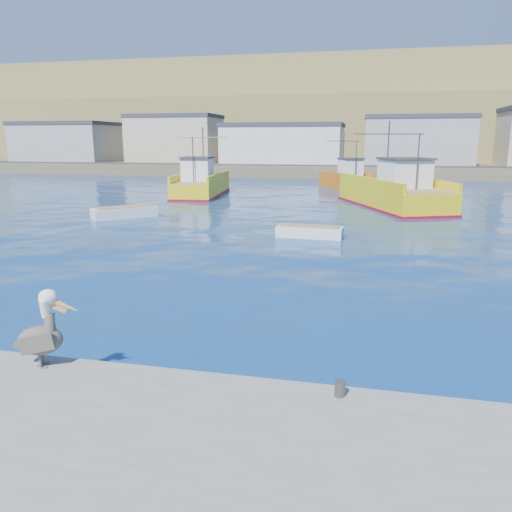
{
  "coord_description": "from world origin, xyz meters",
  "views": [
    {
      "loc": [
        3.33,
        -11.91,
        5.1
      ],
      "look_at": [
        -0.21,
        3.82,
        1.36
      ],
      "focal_mm": 35.0,
      "sensor_mm": 36.0,
      "label": 1
    }
  ],
  "objects_px": {
    "trawler_yellow_b": "(394,193)",
    "skiff_mid": "(310,233)",
    "trawler_yellow_a": "(201,185)",
    "boat_orange": "(347,179)",
    "skiff_left": "(125,213)",
    "pelican": "(42,334)"
  },
  "relations": [
    {
      "from": "skiff_mid",
      "to": "skiff_left",
      "type": "bearing_deg",
      "value": 161.97
    },
    {
      "from": "trawler_yellow_b",
      "to": "pelican",
      "type": "distance_m",
      "value": 32.96
    },
    {
      "from": "skiff_left",
      "to": "pelican",
      "type": "xyz_separation_m",
      "value": [
        9.62,
        -22.3,
        0.91
      ]
    },
    {
      "from": "skiff_mid",
      "to": "pelican",
      "type": "height_order",
      "value": "pelican"
    },
    {
      "from": "boat_orange",
      "to": "skiff_left",
      "type": "xyz_separation_m",
      "value": [
        -13.66,
        -24.76,
        -0.72
      ]
    },
    {
      "from": "pelican",
      "to": "trawler_yellow_b",
      "type": "bearing_deg",
      "value": 75.27
    },
    {
      "from": "trawler_yellow_a",
      "to": "boat_orange",
      "type": "height_order",
      "value": "trawler_yellow_a"
    },
    {
      "from": "boat_orange",
      "to": "trawler_yellow_b",
      "type": "bearing_deg",
      "value": -74.05
    },
    {
      "from": "skiff_mid",
      "to": "trawler_yellow_b",
      "type": "bearing_deg",
      "value": 70.34
    },
    {
      "from": "trawler_yellow_b",
      "to": "skiff_mid",
      "type": "relative_size",
      "value": 3.69
    },
    {
      "from": "trawler_yellow_a",
      "to": "skiff_mid",
      "type": "bearing_deg",
      "value": -56.24
    },
    {
      "from": "trawler_yellow_a",
      "to": "skiff_left",
      "type": "distance_m",
      "value": 14.59
    },
    {
      "from": "skiff_left",
      "to": "trawler_yellow_a",
      "type": "bearing_deg",
      "value": 88.09
    },
    {
      "from": "trawler_yellow_a",
      "to": "boat_orange",
      "type": "distance_m",
      "value": 16.66
    },
    {
      "from": "trawler_yellow_a",
      "to": "skiff_mid",
      "type": "xyz_separation_m",
      "value": [
        12.57,
        -18.81,
        -0.77
      ]
    },
    {
      "from": "trawler_yellow_b",
      "to": "skiff_left",
      "type": "xyz_separation_m",
      "value": [
        -18.0,
        -9.58,
        -0.81
      ]
    },
    {
      "from": "trawler_yellow_b",
      "to": "skiff_mid",
      "type": "xyz_separation_m",
      "value": [
        -4.94,
        -13.83,
        -0.86
      ]
    },
    {
      "from": "boat_orange",
      "to": "skiff_mid",
      "type": "height_order",
      "value": "boat_orange"
    },
    {
      "from": "trawler_yellow_a",
      "to": "boat_orange",
      "type": "xyz_separation_m",
      "value": [
        13.17,
        10.2,
        -0.0
      ]
    },
    {
      "from": "pelican",
      "to": "trawler_yellow_a",
      "type": "bearing_deg",
      "value": 103.91
    },
    {
      "from": "skiff_left",
      "to": "skiff_mid",
      "type": "bearing_deg",
      "value": -18.03
    },
    {
      "from": "boat_orange",
      "to": "pelican",
      "type": "height_order",
      "value": "boat_orange"
    }
  ]
}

